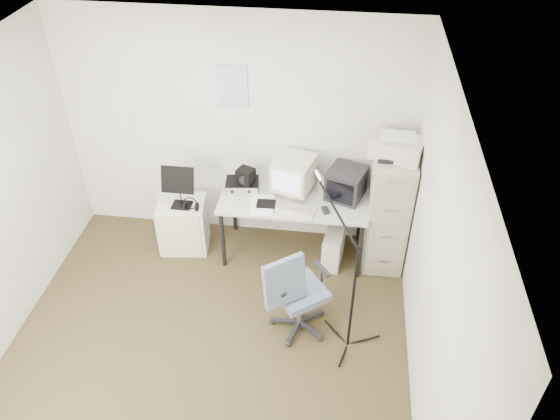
# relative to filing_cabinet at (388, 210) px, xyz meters

# --- Properties ---
(floor) EXTENTS (3.60, 3.60, 0.01)m
(floor) POSITION_rel_filing_cabinet_xyz_m (-1.58, -1.48, -0.66)
(floor) COLOR #322719
(floor) RESTS_ON ground
(ceiling) EXTENTS (3.60, 3.60, 0.01)m
(ceiling) POSITION_rel_filing_cabinet_xyz_m (-1.58, -1.48, 1.85)
(ceiling) COLOR white
(ceiling) RESTS_ON ground
(wall_back) EXTENTS (3.60, 0.02, 2.50)m
(wall_back) POSITION_rel_filing_cabinet_xyz_m (-1.58, 0.32, 0.60)
(wall_back) COLOR silver
(wall_back) RESTS_ON ground
(wall_right) EXTENTS (0.02, 3.60, 2.50)m
(wall_right) POSITION_rel_filing_cabinet_xyz_m (0.22, -1.48, 0.60)
(wall_right) COLOR silver
(wall_right) RESTS_ON ground
(wall_calendar) EXTENTS (0.30, 0.02, 0.44)m
(wall_calendar) POSITION_rel_filing_cabinet_xyz_m (-1.60, 0.31, 1.10)
(wall_calendar) COLOR white
(wall_calendar) RESTS_ON wall_back
(filing_cabinet) EXTENTS (0.40, 0.60, 1.30)m
(filing_cabinet) POSITION_rel_filing_cabinet_xyz_m (0.00, 0.00, 0.00)
(filing_cabinet) COLOR #B0A491
(filing_cabinet) RESTS_ON floor
(printer) EXTENTS (0.54, 0.45, 0.18)m
(printer) POSITION_rel_filing_cabinet_xyz_m (0.00, -0.02, 0.74)
(printer) COLOR #B8B1A0
(printer) RESTS_ON filing_cabinet
(desk) EXTENTS (1.50, 0.70, 0.73)m
(desk) POSITION_rel_filing_cabinet_xyz_m (-0.95, -0.03, -0.29)
(desk) COLOR #ACACAC
(desk) RESTS_ON floor
(crt_monitor) EXTENTS (0.46, 0.47, 0.40)m
(crt_monitor) POSITION_rel_filing_cabinet_xyz_m (-0.96, 0.07, 0.28)
(crt_monitor) COLOR #B8B1A0
(crt_monitor) RESTS_ON desk
(crt_tv) EXTENTS (0.44, 0.45, 0.31)m
(crt_tv) POSITION_rel_filing_cabinet_xyz_m (-0.44, 0.07, 0.24)
(crt_tv) COLOR black
(crt_tv) RESTS_ON desk
(desk_speaker) EXTENTS (0.10, 0.10, 0.15)m
(desk_speaker) POSITION_rel_filing_cabinet_xyz_m (-0.67, 0.07, 0.15)
(desk_speaker) COLOR beige
(desk_speaker) RESTS_ON desk
(keyboard) EXTENTS (0.47, 0.26, 0.02)m
(keyboard) POSITION_rel_filing_cabinet_xyz_m (-0.94, -0.23, 0.09)
(keyboard) COLOR #B8B1A0
(keyboard) RESTS_ON desk
(mouse) EXTENTS (0.09, 0.12, 0.03)m
(mouse) POSITION_rel_filing_cabinet_xyz_m (-0.62, -0.22, 0.10)
(mouse) COLOR black
(mouse) RESTS_ON desk
(radio_receiver) EXTENTS (0.36, 0.28, 0.10)m
(radio_receiver) POSITION_rel_filing_cabinet_xyz_m (-1.50, 0.06, 0.13)
(radio_receiver) COLOR black
(radio_receiver) RESTS_ON desk
(radio_speaker) EXTENTS (0.20, 0.20, 0.16)m
(radio_speaker) POSITION_rel_filing_cabinet_xyz_m (-1.46, 0.04, 0.25)
(radio_speaker) COLOR black
(radio_speaker) RESTS_ON radio_receiver
(papers) EXTENTS (0.24, 0.32, 0.02)m
(papers) POSITION_rel_filing_cabinet_xyz_m (-1.25, -0.20, 0.09)
(papers) COLOR white
(papers) RESTS_ON desk
(pc_tower) EXTENTS (0.23, 0.43, 0.38)m
(pc_tower) POSITION_rel_filing_cabinet_xyz_m (-0.51, -0.12, -0.46)
(pc_tower) COLOR #B8B1A0
(pc_tower) RESTS_ON floor
(office_chair) EXTENTS (0.77, 0.77, 0.95)m
(office_chair) POSITION_rel_filing_cabinet_xyz_m (-0.78, -1.06, -0.18)
(office_chair) COLOR slate
(office_chair) RESTS_ON floor
(side_cart) EXTENTS (0.53, 0.45, 0.60)m
(side_cart) POSITION_rel_filing_cabinet_xyz_m (-2.13, -0.09, -0.35)
(side_cart) COLOR silver
(side_cart) RESTS_ON floor
(music_stand) EXTENTS (0.36, 0.24, 0.49)m
(music_stand) POSITION_rel_filing_cabinet_xyz_m (-2.10, -0.14, 0.20)
(music_stand) COLOR black
(music_stand) RESTS_ON side_cart
(headphones) EXTENTS (0.20, 0.20, 0.03)m
(headphones) POSITION_rel_filing_cabinet_xyz_m (-1.99, -0.20, 0.00)
(headphones) COLOR black
(headphones) RESTS_ON side_cart
(mic_stand) EXTENTS (0.03, 0.03, 1.57)m
(mic_stand) POSITION_rel_filing_cabinet_xyz_m (-0.32, -1.22, 0.14)
(mic_stand) COLOR black
(mic_stand) RESTS_ON floor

